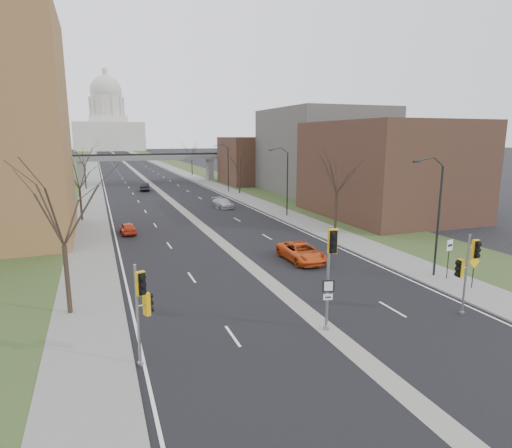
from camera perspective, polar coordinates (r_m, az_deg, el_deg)
ground at (r=23.14m, az=10.74°, el=-14.64°), size 700.00×700.00×0.00m
road_surface at (r=168.29m, az=-16.88°, el=7.66°), size 20.00×600.00×0.01m
median_strip at (r=168.29m, az=-16.88°, el=7.66°), size 1.20×600.00×0.02m
sidewalk_right at (r=169.49m, az=-12.80°, el=7.91°), size 4.00×600.00×0.12m
sidewalk_left at (r=167.92m, az=-20.99°, el=7.40°), size 4.00×600.00×0.12m
grass_verge_right at (r=170.41m, az=-10.78°, el=8.01°), size 8.00×600.00×0.10m
grass_verge_left at (r=168.06m, az=-23.05°, el=7.25°), size 8.00×600.00×0.10m
commercial_block_near at (r=57.68m, az=17.10°, el=6.97°), size 16.00×20.00×12.00m
commercial_block_mid at (r=79.86m, az=8.88°, el=9.57°), size 18.00×22.00×15.00m
commercial_block_far at (r=93.78m, az=0.14°, el=8.46°), size 14.00×14.00×10.00m
pedestrian_bridge at (r=98.38m, az=-14.19°, el=8.17°), size 34.00×3.00×6.45m
capitol at (r=337.90m, az=-19.11°, el=12.42°), size 48.00×42.00×55.75m
streetlight_near at (r=32.46m, az=22.47°, el=5.07°), size 2.61×0.20×8.70m
streetlight_mid at (r=54.38m, az=3.45°, el=8.21°), size 2.61×0.20×8.70m
streetlight_far at (r=78.83m, az=-4.33°, el=9.25°), size 2.61×0.20×8.70m
tree_left_a at (r=25.93m, az=-24.66°, el=2.74°), size 7.20×7.20×9.40m
tree_left_b at (r=55.79m, az=-22.64°, el=6.69°), size 6.75×6.75×8.81m
tree_left_c at (r=89.69m, az=-22.03°, el=8.79°), size 7.65×7.65×9.99m
tree_right_a at (r=46.48m, az=10.79°, el=7.06°), size 7.20×7.20×9.40m
tree_right_b at (r=76.62m, az=-2.22°, el=8.36°), size 6.30×6.30×8.22m
tree_right_c at (r=115.20m, az=-8.60°, el=9.93°), size 7.65×7.65×9.99m
signal_pole_left at (r=19.60m, az=-14.91°, el=-9.85°), size 0.79×1.09×4.76m
signal_pole_median at (r=22.19m, az=9.89°, el=-4.81°), size 0.72×0.95×5.67m
signal_pole_right at (r=26.86m, az=26.32°, el=-4.79°), size 0.84×0.86×4.79m
speed_limit_sign at (r=33.44m, az=24.32°, el=-3.42°), size 0.61×0.15×2.86m
warning_sign at (r=32.29m, az=27.03°, el=-5.10°), size 0.88×0.07×2.25m
car_left_near at (r=47.27m, az=-16.70°, el=-0.51°), size 1.66×3.78×1.26m
car_left_far at (r=84.33m, az=-14.66°, el=4.84°), size 1.88×4.74×1.53m
car_right_near at (r=35.68m, az=6.06°, el=-3.74°), size 2.60×5.48×1.51m
car_right_mid at (r=62.19m, az=-4.45°, el=2.81°), size 2.52×4.89×1.36m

